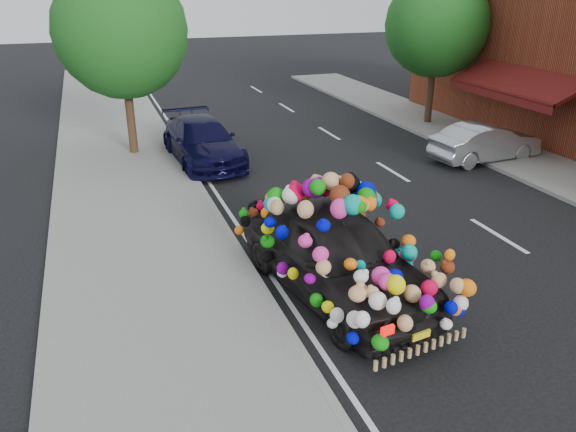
% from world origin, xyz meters
% --- Properties ---
extents(ground, '(100.00, 100.00, 0.00)m').
position_xyz_m(ground, '(0.00, 0.00, 0.00)').
color(ground, black).
rests_on(ground, ground).
extents(sidewalk, '(4.00, 60.00, 0.12)m').
position_xyz_m(sidewalk, '(-4.30, 0.00, 0.06)').
color(sidewalk, gray).
rests_on(sidewalk, ground).
extents(kerb, '(0.15, 60.00, 0.13)m').
position_xyz_m(kerb, '(-2.35, 0.00, 0.07)').
color(kerb, gray).
rests_on(kerb, ground).
extents(footpath_far, '(3.00, 40.00, 0.12)m').
position_xyz_m(footpath_far, '(8.20, 3.00, 0.06)').
color(footpath_far, gray).
rests_on(footpath_far, ground).
extents(lane_markings, '(6.00, 50.00, 0.01)m').
position_xyz_m(lane_markings, '(3.60, 0.00, 0.01)').
color(lane_markings, silver).
rests_on(lane_markings, ground).
extents(tree_near_sidewalk, '(4.20, 4.20, 6.13)m').
position_xyz_m(tree_near_sidewalk, '(-3.80, 9.50, 4.02)').
color(tree_near_sidewalk, '#332114').
rests_on(tree_near_sidewalk, ground).
extents(tree_far_b, '(4.00, 4.00, 5.90)m').
position_xyz_m(tree_far_b, '(8.00, 10.00, 3.89)').
color(tree_far_b, '#332114').
rests_on(tree_far_b, ground).
extents(plush_art_car, '(3.08, 5.35, 2.30)m').
position_xyz_m(plush_art_car, '(-1.04, -1.04, 1.19)').
color(plush_art_car, black).
rests_on(plush_art_car, ground).
extents(navy_sedan, '(2.21, 4.86, 1.38)m').
position_xyz_m(navy_sedan, '(-1.73, 8.00, 0.69)').
color(navy_sedan, black).
rests_on(navy_sedan, ground).
extents(silver_hatchback, '(3.83, 1.61, 1.23)m').
position_xyz_m(silver_hatchback, '(7.00, 5.03, 0.61)').
color(silver_hatchback, '#A3A6AB').
rests_on(silver_hatchback, ground).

